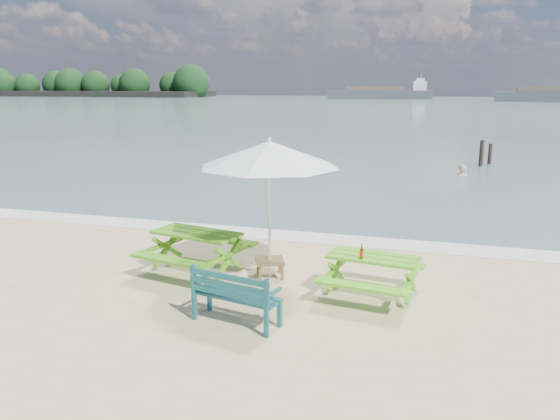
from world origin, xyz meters
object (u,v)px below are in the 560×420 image
(picnic_table_left, at_px, (197,253))
(picnic_table_right, at_px, (372,277))
(park_bench, at_px, (236,307))
(side_table, at_px, (270,268))
(beer_bottle, at_px, (362,254))
(patio_umbrella, at_px, (269,154))
(swimmer, at_px, (460,187))

(picnic_table_left, height_order, picnic_table_right, picnic_table_left)
(park_bench, xyz_separation_m, side_table, (-0.13, 2.07, -0.08))
(side_table, bearing_deg, picnic_table_right, -12.09)
(picnic_table_left, xyz_separation_m, side_table, (1.41, 0.14, -0.21))
(park_bench, bearing_deg, beer_bottle, 42.02)
(park_bench, bearing_deg, picnic_table_left, 128.54)
(side_table, height_order, beer_bottle, beer_bottle)
(side_table, height_order, patio_umbrella, patio_umbrella)
(picnic_table_left, distance_m, swimmer, 14.41)
(picnic_table_left, relative_size, patio_umbrella, 0.64)
(park_bench, relative_size, patio_umbrella, 0.42)
(picnic_table_left, xyz_separation_m, swimmer, (5.13, 13.44, -0.84))
(picnic_table_left, xyz_separation_m, park_bench, (1.54, -1.93, -0.12))
(picnic_table_right, distance_m, park_bench, 2.45)
(patio_umbrella, bearing_deg, park_bench, -86.29)
(side_table, bearing_deg, park_bench, -86.29)
(beer_bottle, bearing_deg, patio_umbrella, 161.23)
(patio_umbrella, bearing_deg, picnic_table_left, -174.27)
(picnic_table_right, bearing_deg, park_bench, -137.43)
(picnic_table_left, height_order, park_bench, park_bench)
(picnic_table_left, relative_size, park_bench, 1.51)
(picnic_table_right, xyz_separation_m, side_table, (-1.94, 0.42, -0.17))
(picnic_table_left, bearing_deg, picnic_table_right, -4.69)
(beer_bottle, relative_size, swimmer, 0.14)
(picnic_table_left, bearing_deg, side_table, 5.73)
(patio_umbrella, bearing_deg, beer_bottle, -18.77)
(beer_bottle, bearing_deg, side_table, 161.23)
(park_bench, height_order, swimmer, park_bench)
(picnic_table_right, distance_m, patio_umbrella, 2.78)
(park_bench, relative_size, swimmer, 0.79)
(picnic_table_right, bearing_deg, beer_bottle, -132.62)
(park_bench, distance_m, side_table, 2.08)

